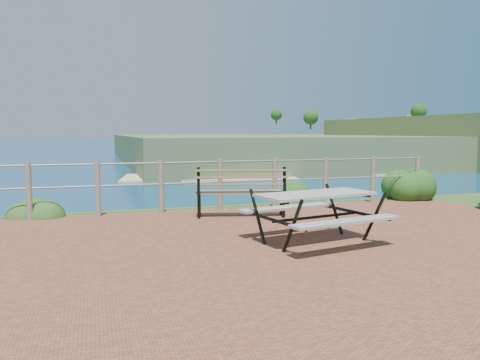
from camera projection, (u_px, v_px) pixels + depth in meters
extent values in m
cube|color=brown|center=(287.00, 252.00, 6.04)|extent=(10.00, 7.00, 0.12)
plane|color=#135C77|center=(100.00, 136.00, 195.97)|extent=(1200.00, 1200.00, 0.00)
cylinder|color=#6B5B4C|center=(29.00, 191.00, 8.15)|extent=(0.10, 0.10, 1.00)
cylinder|color=#6B5B4C|center=(98.00, 189.00, 8.49)|extent=(0.10, 0.10, 1.00)
cylinder|color=#6B5B4C|center=(161.00, 187.00, 8.83)|extent=(0.10, 0.10, 1.00)
cylinder|color=#6B5B4C|center=(220.00, 185.00, 9.17)|extent=(0.10, 0.10, 1.00)
cylinder|color=#6B5B4C|center=(275.00, 183.00, 9.51)|extent=(0.10, 0.10, 1.00)
cylinder|color=#6B5B4C|center=(325.00, 181.00, 9.85)|extent=(0.10, 0.10, 1.00)
cylinder|color=#6B5B4C|center=(373.00, 179.00, 10.19)|extent=(0.10, 0.10, 1.00)
cylinder|color=#6B5B4C|center=(417.00, 178.00, 10.53)|extent=(0.10, 0.10, 1.00)
cylinder|color=slate|center=(220.00, 162.00, 9.12)|extent=(9.40, 0.04, 0.04)
cylinder|color=slate|center=(220.00, 182.00, 9.17)|extent=(9.40, 0.04, 0.04)
cube|color=#496633|center=(375.00, 146.00, 247.56)|extent=(260.00, 180.00, 12.00)
cube|color=gray|center=(316.00, 194.00, 6.44)|extent=(1.74, 0.98, 0.04)
cube|color=gray|center=(316.00, 214.00, 6.46)|extent=(1.66, 0.55, 0.04)
cube|color=gray|center=(316.00, 214.00, 6.46)|extent=(1.66, 0.55, 0.04)
cylinder|color=black|center=(316.00, 217.00, 6.47)|extent=(1.39, 0.32, 0.04)
cube|color=brown|center=(241.00, 192.00, 8.45)|extent=(1.69, 0.79, 0.04)
cube|color=brown|center=(241.00, 176.00, 8.43)|extent=(1.62, 0.52, 0.37)
cube|color=black|center=(241.00, 204.00, 8.48)|extent=(0.06, 0.07, 0.45)
cube|color=black|center=(241.00, 204.00, 8.48)|extent=(0.06, 0.07, 0.45)
cube|color=black|center=(241.00, 204.00, 8.48)|extent=(0.06, 0.07, 0.45)
cube|color=black|center=(241.00, 204.00, 8.48)|extent=(0.06, 0.07, 0.45)
ellipsoid|color=#173B12|center=(412.00, 199.00, 10.82)|extent=(1.12, 1.12, 1.59)
ellipsoid|color=#294C1C|center=(36.00, 217.00, 8.58)|extent=(0.82, 0.82, 0.58)
ellipsoid|color=#173B12|center=(295.00, 200.00, 10.63)|extent=(0.82, 0.82, 0.59)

